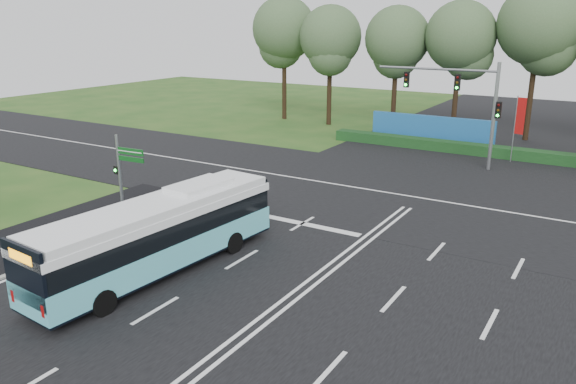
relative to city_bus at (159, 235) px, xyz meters
The scene contains 13 objects.
ground 6.14m from the city_bus, 25.72° to the left, with size 120.00×120.00×0.00m, color #234C19.
road_main 6.13m from the city_bus, 25.72° to the left, with size 20.00×120.00×0.04m, color black.
road_cross 15.60m from the city_bus, 69.87° to the left, with size 120.00×14.00×0.05m, color black.
bike_path 7.33m from the city_bus, behind, with size 5.00×18.00×0.06m, color black.
kerb_strip 5.01m from the city_bus, behind, with size 0.25×18.00×0.12m, color gray.
city_bus is the anchor object (origin of this frame).
pedestrian_signal 7.47m from the city_bus, 148.31° to the left, with size 0.31×0.42×3.56m.
street_sign 6.90m from the city_bus, 147.02° to the left, with size 1.65×0.21×4.24m.
banner_flag_mid 27.26m from the city_bus, 71.94° to the left, with size 0.66×0.26×4.65m.
traffic_light_gantry 23.93m from the city_bus, 76.47° to the left, with size 8.41×0.28×7.00m.
hedge 27.62m from the city_bus, 78.84° to the left, with size 22.00×1.20×0.80m, color #123416.
blue_hoarding 29.61m from the city_bus, 87.40° to the left, with size 10.00×0.30×2.20m, color #1D5D9F.
eucalyptus_row 35.29m from the city_bus, 78.99° to the left, with size 46.99×9.15×12.75m.
Camera 1 is at (9.41, -17.20, 9.44)m, focal length 35.00 mm.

